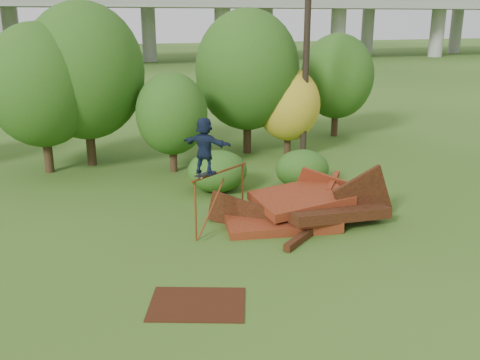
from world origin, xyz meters
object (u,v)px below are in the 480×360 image
object	(u,v)px
scrap_pile	(305,209)
flat_plate	(197,304)
skater	(205,146)
utility_pole	(306,49)

from	to	relation	value
scrap_pile	flat_plate	xyz separation A→B (m)	(-4.52, -3.70, -0.40)
scrap_pile	skater	world-z (taller)	skater
scrap_pile	flat_plate	world-z (taller)	scrap_pile
scrap_pile	flat_plate	size ratio (longest dim) A/B	2.74
scrap_pile	skater	xyz separation A→B (m)	(-3.20, -0.02, 2.28)
skater	utility_pole	world-z (taller)	utility_pole
flat_plate	skater	bearing A→B (deg)	70.23
skater	utility_pole	size ratio (longest dim) A/B	0.17
flat_plate	scrap_pile	bearing A→B (deg)	39.34
scrap_pile	skater	distance (m)	3.93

